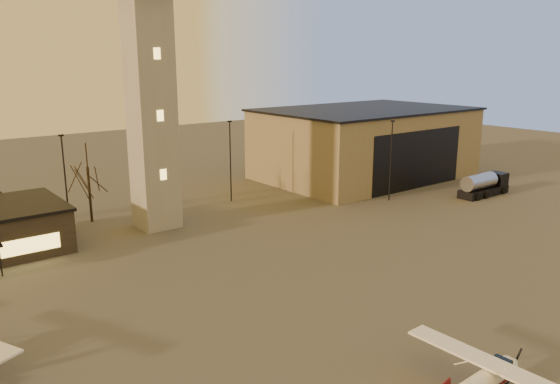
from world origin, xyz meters
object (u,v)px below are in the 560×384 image
Objects in this scene: fuel_truck at (484,187)px; hangar at (365,143)px; cessna_front at (489,382)px; control_tower at (149,71)px.

hangar is at bearing 102.58° from fuel_truck.
cessna_front is at bearing -129.75° from hangar.
hangar is 18.71m from fuel_truck.
control_tower reaches higher than fuel_truck.
cessna_front is 1.24× the size of fuel_truck.
hangar reaches higher than fuel_truck.
control_tower is 1.07× the size of hangar.
hangar is 55.99m from cessna_front.
control_tower reaches higher than cessna_front.
fuel_truck is (39.67, -13.94, -15.13)m from control_tower.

